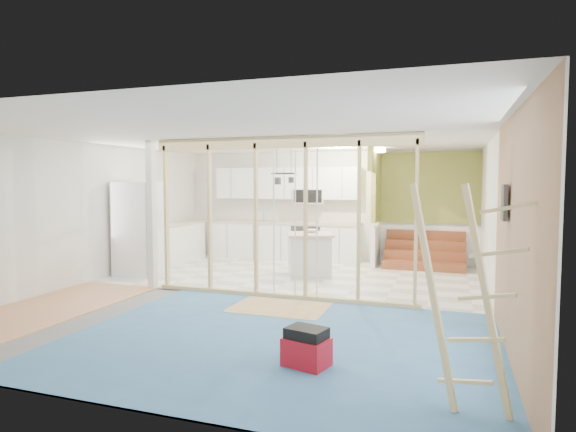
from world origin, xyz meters
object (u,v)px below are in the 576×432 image
(island, at_px, (309,255))
(fridge, at_px, (140,229))
(toolbox, at_px, (307,348))
(ladder, at_px, (467,298))

(island, bearing_deg, fridge, 174.15)
(toolbox, bearing_deg, island, 120.43)
(toolbox, bearing_deg, ladder, -3.90)
(ladder, bearing_deg, fridge, 165.76)
(fridge, bearing_deg, ladder, -38.88)
(fridge, height_order, toolbox, fridge)
(island, distance_m, ladder, 5.80)
(island, relative_size, ladder, 0.62)
(ladder, bearing_deg, island, 138.69)
(fridge, relative_size, island, 1.63)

